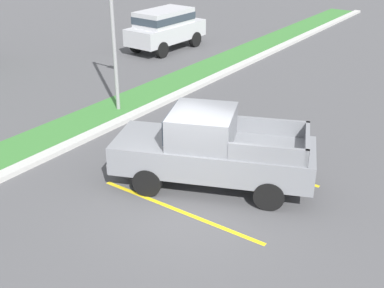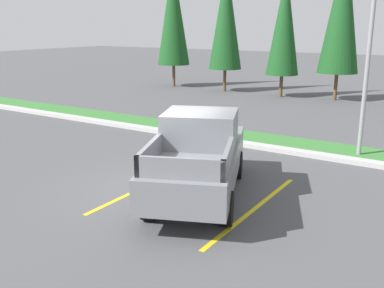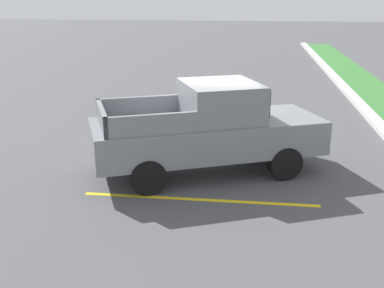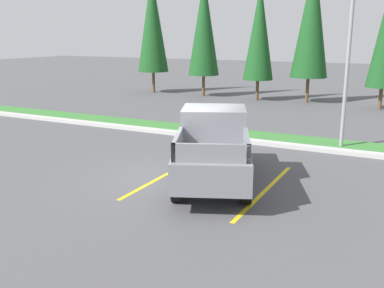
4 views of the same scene
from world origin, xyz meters
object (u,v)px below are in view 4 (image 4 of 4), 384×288
Objects in this scene: cypress_tree_leftmost at (152,22)px; pickup_truck_main at (213,146)px; cypress_tree_center at (259,31)px; cypress_tree_right_inner at (312,18)px; street_light at (348,49)px; cypress_tree_left_inner at (204,25)px.

pickup_truck_main is at bearing -53.47° from cypress_tree_leftmost.
cypress_tree_right_inner is at bearing 9.27° from cypress_tree_center.
cypress_tree_right_inner is (-3.78, 11.12, 1.47)m from street_light.
cypress_tree_left_inner reaches higher than cypress_tree_center.
cypress_tree_right_inner is (-1.18, 16.75, 4.04)m from pickup_truck_main.
cypress_tree_leftmost is 0.98× the size of cypress_tree_right_inner.
cypress_tree_leftmost is at bearing -179.52° from cypress_tree_right_inner.
cypress_tree_leftmost is (-14.95, 11.03, 1.36)m from street_light.
street_light is 18.63m from cypress_tree_leftmost.
cypress_tree_center is at bearing -2.90° from cypress_tree_leftmost.
cypress_tree_right_inner is (3.08, 0.50, 0.77)m from cypress_tree_center.
cypress_tree_center is at bearing 104.68° from pickup_truck_main.
cypress_tree_right_inner is at bearing 2.06° from cypress_tree_left_inner.
street_light is (2.61, 5.62, 2.57)m from pickup_truck_main.
pickup_truck_main is 17.27m from cypress_tree_right_inner.
pickup_truck_main is at bearing -63.53° from cypress_tree_left_inner.
street_light is 0.71× the size of cypress_tree_right_inner.
pickup_truck_main is 0.66× the size of cypress_tree_leftmost.
pickup_truck_main is 21.10m from cypress_tree_leftmost.
street_light is 12.67m from cypress_tree_center.
pickup_truck_main is at bearing -85.98° from cypress_tree_right_inner.
cypress_tree_center is (-4.26, 16.24, 3.27)m from pickup_truck_main.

